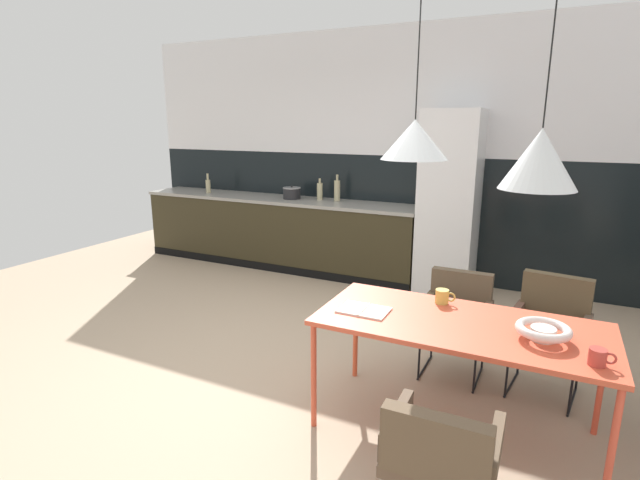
% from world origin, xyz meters
% --- Properties ---
extents(ground_plane, '(9.18, 9.18, 0.00)m').
position_xyz_m(ground_plane, '(0.00, 0.00, 0.00)').
color(ground_plane, tan).
extents(back_wall_splashback_dark, '(7.06, 0.12, 1.48)m').
position_xyz_m(back_wall_splashback_dark, '(0.00, 2.89, 0.74)').
color(back_wall_splashback_dark, black).
rests_on(back_wall_splashback_dark, ground).
extents(back_wall_panel_upper, '(7.06, 0.12, 1.48)m').
position_xyz_m(back_wall_panel_upper, '(0.00, 2.89, 2.22)').
color(back_wall_panel_upper, silver).
rests_on(back_wall_panel_upper, back_wall_splashback_dark).
extents(kitchen_counter, '(3.85, 0.63, 0.91)m').
position_xyz_m(kitchen_counter, '(-1.47, 2.53, 0.46)').
color(kitchen_counter, '#312A18').
rests_on(kitchen_counter, ground).
extents(refrigerator_column, '(0.60, 0.60, 2.01)m').
position_xyz_m(refrigerator_column, '(0.76, 2.53, 1.01)').
color(refrigerator_column, silver).
rests_on(refrigerator_column, ground).
extents(dining_table, '(1.68, 0.77, 0.73)m').
position_xyz_m(dining_table, '(1.37, -0.06, 0.68)').
color(dining_table, '#D75034').
rests_on(dining_table, ground).
extents(armchair_by_stool, '(0.54, 0.53, 0.83)m').
position_xyz_m(armchair_by_stool, '(1.86, 0.72, 0.53)').
color(armchair_by_stool, brown).
rests_on(armchair_by_stool, ground).
extents(armchair_facing_counter, '(0.49, 0.48, 0.72)m').
position_xyz_m(armchair_facing_counter, '(1.45, -0.92, 0.47)').
color(armchair_facing_counter, brown).
rests_on(armchair_facing_counter, ground).
extents(armchair_near_window, '(0.50, 0.48, 0.77)m').
position_xyz_m(armchair_near_window, '(1.22, 0.70, 0.49)').
color(armchair_near_window, brown).
rests_on(armchair_near_window, ground).
extents(fruit_bowl, '(0.29, 0.29, 0.08)m').
position_xyz_m(fruit_bowl, '(1.81, -0.10, 0.78)').
color(fruit_bowl, silver).
rests_on(fruit_bowl, dining_table).
extents(open_book, '(0.31, 0.22, 0.02)m').
position_xyz_m(open_book, '(0.79, -0.15, 0.73)').
color(open_book, white).
rests_on(open_book, dining_table).
extents(mug_dark_espresso, '(0.13, 0.09, 0.09)m').
position_xyz_m(mug_dark_espresso, '(1.20, 0.20, 0.77)').
color(mug_dark_espresso, gold).
rests_on(mug_dark_espresso, dining_table).
extents(mug_tall_blue, '(0.12, 0.08, 0.09)m').
position_xyz_m(mug_tall_blue, '(2.06, -0.30, 0.77)').
color(mug_tall_blue, '#B23D33').
rests_on(mug_tall_blue, dining_table).
extents(cooking_pot, '(0.23, 0.23, 0.17)m').
position_xyz_m(cooking_pot, '(-1.24, 2.54, 0.99)').
color(cooking_pot, black).
rests_on(cooking_pot, kitchen_counter).
extents(bottle_wine_green, '(0.08, 0.08, 0.33)m').
position_xyz_m(bottle_wine_green, '(-0.65, 2.65, 1.05)').
color(bottle_wine_green, tan).
rests_on(bottle_wine_green, kitchen_counter).
extents(bottle_spice_small, '(0.07, 0.07, 0.27)m').
position_xyz_m(bottle_spice_small, '(-2.54, 2.48, 1.01)').
color(bottle_spice_small, tan).
rests_on(bottle_spice_small, kitchen_counter).
extents(bottle_oil_tall, '(0.07, 0.07, 0.27)m').
position_xyz_m(bottle_oil_tall, '(-0.89, 2.64, 1.02)').
color(bottle_oil_tall, tan).
rests_on(bottle_oil_tall, kitchen_counter).
extents(pendant_lamp_over_table_near, '(0.39, 0.39, 1.24)m').
position_xyz_m(pendant_lamp_over_table_near, '(1.03, -0.02, 1.78)').
color(pendant_lamp_over_table_near, black).
extents(pendant_lamp_over_table_far, '(0.39, 0.39, 1.37)m').
position_xyz_m(pendant_lamp_over_table_far, '(1.70, -0.09, 1.70)').
color(pendant_lamp_over_table_far, black).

